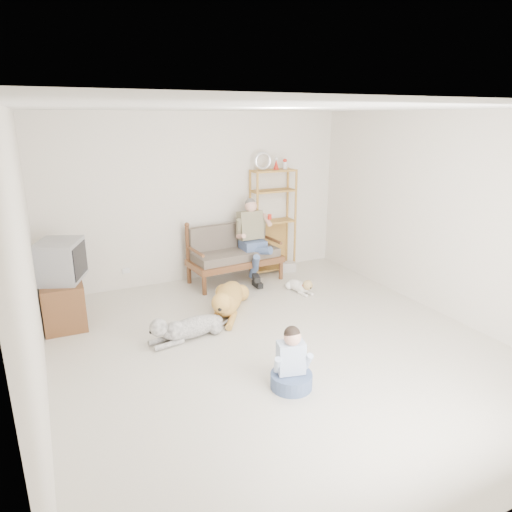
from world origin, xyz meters
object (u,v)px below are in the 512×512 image
etagere (273,220)px  tv_stand (63,301)px  golden_retriever (227,300)px  loveseat (234,252)px

etagere → tv_stand: bearing=-168.4°
golden_retriever → tv_stand: bearing=-165.7°
tv_stand → loveseat: bearing=12.9°
tv_stand → golden_retriever: (2.07, -0.64, -0.11)m
etagere → golden_retriever: bearing=-136.2°
etagere → golden_retriever: size_ratio=1.52×
loveseat → tv_stand: (-2.66, -0.55, -0.19)m
loveseat → etagere: bearing=6.5°
tv_stand → golden_retriever: tv_stand is taller
loveseat → golden_retriever: loveseat is taller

